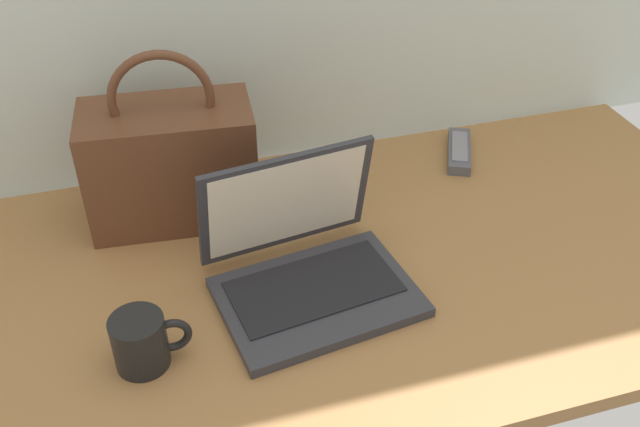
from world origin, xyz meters
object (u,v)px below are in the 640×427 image
coffee_mug (142,341)px  remote_control_near (459,151)px  laptop (306,263)px  handbag (171,162)px

coffee_mug → remote_control_near: size_ratio=0.71×
laptop → remote_control_near: (0.42, 0.30, -0.03)m
coffee_mug → handbag: handbag is taller
laptop → coffee_mug: size_ratio=2.91×
remote_control_near → handbag: 0.61m
coffee_mug → handbag: bearing=75.1°
handbag → coffee_mug: bearing=-104.9°
laptop → coffee_mug: (-0.27, -0.10, -0.00)m
laptop → coffee_mug: bearing=-160.8°
remote_control_near → handbag: handbag is taller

